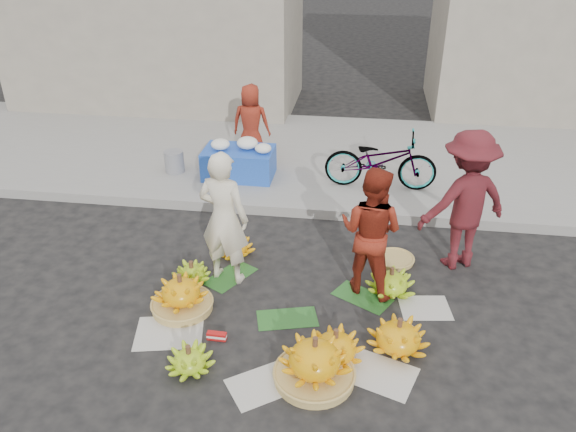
# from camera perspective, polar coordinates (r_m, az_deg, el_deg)

# --- Properties ---
(ground) EXTENTS (80.00, 80.00, 0.00)m
(ground) POSITION_cam_1_polar(r_m,az_deg,el_deg) (6.36, 1.09, -9.34)
(ground) COLOR black
(ground) RESTS_ON ground
(curb) EXTENTS (40.00, 0.25, 0.15)m
(curb) POSITION_cam_1_polar(r_m,az_deg,el_deg) (8.16, 2.99, 0.56)
(curb) COLOR gray
(curb) RESTS_ON ground
(sidewalk) EXTENTS (40.00, 4.00, 0.12)m
(sidewalk) POSITION_cam_1_polar(r_m,az_deg,el_deg) (10.06, 4.12, 6.07)
(sidewalk) COLOR gray
(sidewalk) RESTS_ON ground
(building_left) EXTENTS (6.00, 3.00, 4.00)m
(building_left) POSITION_cam_1_polar(r_m,az_deg,el_deg) (13.15, -13.24, 19.61)
(building_left) COLOR gray
(building_left) RESTS_ON sidewalk
(newspaper_scatter) EXTENTS (3.20, 1.80, 0.00)m
(newspaper_scatter) POSITION_cam_1_polar(r_m,az_deg,el_deg) (5.75, 0.07, -14.18)
(newspaper_scatter) COLOR beige
(newspaper_scatter) RESTS_ON ground
(banana_leaves) EXTENTS (2.00, 1.00, 0.00)m
(banana_leaves) POSITION_cam_1_polar(r_m,az_deg,el_deg) (6.52, 0.42, -8.16)
(banana_leaves) COLOR #1C551C
(banana_leaves) RESTS_ON ground
(banana_bunch_0) EXTENTS (0.76, 0.76, 0.46)m
(banana_bunch_0) POSITION_cam_1_polar(r_m,az_deg,el_deg) (6.34, -10.80, -7.82)
(banana_bunch_0) COLOR #AB8A47
(banana_bunch_0) RESTS_ON ground
(banana_bunch_1) EXTENTS (0.57, 0.57, 0.29)m
(banana_bunch_1) POSITION_cam_1_polar(r_m,az_deg,el_deg) (5.63, -10.00, -14.19)
(banana_bunch_1) COLOR #80B419
(banana_bunch_1) RESTS_ON ground
(banana_bunch_2) EXTENTS (0.81, 0.81, 0.51)m
(banana_bunch_2) POSITION_cam_1_polar(r_m,az_deg,el_deg) (5.39, 2.72, -14.54)
(banana_bunch_2) COLOR #AB8A47
(banana_bunch_2) RESTS_ON ground
(banana_bunch_3) EXTENTS (0.67, 0.67, 0.36)m
(banana_bunch_3) POSITION_cam_1_polar(r_m,az_deg,el_deg) (5.66, 4.84, -13.05)
(banana_bunch_3) COLOR #F7AE0C
(banana_bunch_3) RESTS_ON ground
(banana_bunch_4) EXTENTS (0.67, 0.67, 0.38)m
(banana_bunch_4) POSITION_cam_1_polar(r_m,az_deg,el_deg) (5.84, 11.15, -11.87)
(banana_bunch_4) COLOR #F7AE0C
(banana_bunch_4) RESTS_ON ground
(banana_bunch_5) EXTENTS (0.69, 0.69, 0.34)m
(banana_bunch_5) POSITION_cam_1_polar(r_m,az_deg,el_deg) (6.61, 10.42, -6.60)
(banana_bunch_5) COLOR #80B419
(banana_bunch_5) RESTS_ON ground
(banana_bunch_6) EXTENTS (0.50, 0.50, 0.28)m
(banana_bunch_6) POSITION_cam_1_polar(r_m,az_deg,el_deg) (6.81, -9.74, -5.73)
(banana_bunch_6) COLOR #80B419
(banana_bunch_6) RESTS_ON ground
(banana_bunch_7) EXTENTS (0.47, 0.47, 0.30)m
(banana_bunch_7) POSITION_cam_1_polar(r_m,az_deg,el_deg) (7.24, -5.44, -3.01)
(banana_bunch_7) COLOR #F7AE0C
(banana_bunch_7) RESTS_ON ground
(basket_spare) EXTENTS (0.59, 0.59, 0.05)m
(basket_spare) POSITION_cam_1_polar(r_m,az_deg,el_deg) (7.24, 10.83, -4.37)
(basket_spare) COLOR #AB8A47
(basket_spare) RESTS_ON ground
(incense_stack) EXTENTS (0.20, 0.07, 0.08)m
(incense_stack) POSITION_cam_1_polar(r_m,az_deg,el_deg) (5.96, -7.25, -12.02)
(incense_stack) COLOR red
(incense_stack) RESTS_ON ground
(vendor_cream) EXTENTS (0.66, 0.51, 1.63)m
(vendor_cream) POSITION_cam_1_polar(r_m,az_deg,el_deg) (6.45, -6.53, -0.24)
(vendor_cream) COLOR beige
(vendor_cream) RESTS_ON ground
(vendor_red) EXTENTS (0.92, 0.83, 1.54)m
(vendor_red) POSITION_cam_1_polar(r_m,az_deg,el_deg) (6.31, 8.43, -1.56)
(vendor_red) COLOR maroon
(vendor_red) RESTS_ON ground
(man_striped) EXTENTS (1.30, 1.07, 1.76)m
(man_striped) POSITION_cam_1_polar(r_m,az_deg,el_deg) (6.98, 17.56, 1.47)
(man_striped) COLOR maroon
(man_striped) RESTS_ON ground
(flower_table) EXTENTS (1.11, 0.70, 0.64)m
(flower_table) POSITION_cam_1_polar(r_m,az_deg,el_deg) (9.04, -4.97, 5.60)
(flower_table) COLOR #1C47B8
(flower_table) RESTS_ON sidewalk
(grey_bucket) EXTENTS (0.31, 0.31, 0.36)m
(grey_bucket) POSITION_cam_1_polar(r_m,az_deg,el_deg) (9.40, -11.47, 5.45)
(grey_bucket) COLOR slate
(grey_bucket) RESTS_ON sidewalk
(flower_vendor) EXTENTS (0.65, 0.43, 1.31)m
(flower_vendor) POSITION_cam_1_polar(r_m,az_deg,el_deg) (9.56, -3.78, 9.42)
(flower_vendor) COLOR maroon
(flower_vendor) RESTS_ON sidewalk
(bicycle) EXTENTS (0.61, 1.70, 0.89)m
(bicycle) POSITION_cam_1_polar(r_m,az_deg,el_deg) (8.68, 9.39, 5.60)
(bicycle) COLOR gray
(bicycle) RESTS_ON sidewalk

